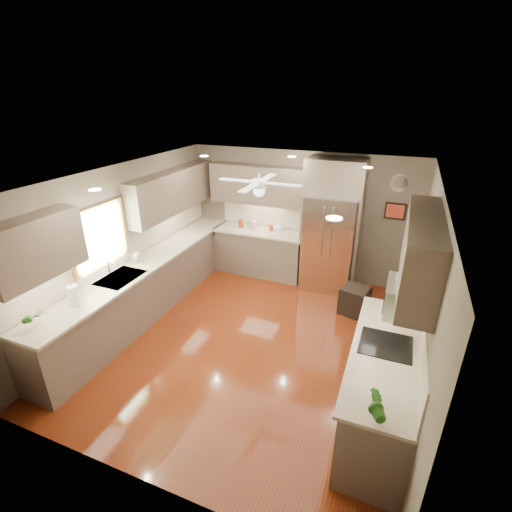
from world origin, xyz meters
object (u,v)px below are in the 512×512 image
Objects in this scene: canister_a at (241,223)px; canister_d at (271,228)px; microwave at (405,299)px; paper_towel at (74,296)px; soap_bottle at (137,256)px; canister_b at (249,225)px; bowl at (277,231)px; potted_plant_right at (378,406)px; stool at (354,300)px; potted_plant_left at (36,316)px; refrigerator at (331,228)px; canister_c at (254,225)px.

canister_a is 1.37× the size of canister_d.
paper_towel is (-3.95, -0.81, -0.40)m from microwave.
canister_a is 2.34m from soap_bottle.
microwave is at bearing -47.84° from canister_d.
bowl is (0.61, 0.01, -0.04)m from canister_b.
canister_b is 0.75× the size of soap_bottle.
stool is at bearing 100.12° from potted_plant_right.
canister_a is 0.54× the size of potted_plant_left.
soap_bottle is 3.46m from refrigerator.
paper_towel reaches higher than canister_a.
paper_towel is at bearing 173.68° from potted_plant_right.
canister_c is (0.12, 0.00, 0.02)m from canister_b.
microwave reaches higher than canister_c.
microwave is at bearing -41.09° from canister_a.
soap_bottle is at bearing 154.94° from potted_plant_right.
canister_d is at bearing 70.70° from potted_plant_left.
potted_plant_left is (-1.45, -4.14, 0.09)m from canister_d.
paper_towel reaches higher than potted_plant_right.
microwave is (3.18, -2.77, 0.46)m from canister_a.
canister_a is at bearing 179.64° from canister_b.
refrigerator is 4.45× the size of microwave.
canister_c is at bearing 158.59° from stool.
canister_c is 0.55× the size of potted_plant_left.
potted_plant_left is at bearing -105.00° from canister_c.
canister_d is 3.81m from microwave.
potted_plant_right is at bearing -59.12° from canister_d.
potted_plant_right is at bearing -25.06° from soap_bottle.
potted_plant_left is 0.92× the size of paper_towel.
refrigerator reaches higher than microwave.
bowl reaches higher than stool.
soap_bottle reaches higher than canister_b.
canister_d is (0.47, 0.03, -0.01)m from canister_b.
paper_towel is at bearing -104.74° from canister_b.
potted_plant_right is 3.31m from stool.
canister_c is at bearing 75.00° from potted_plant_left.
bowl is at bearing 152.95° from stool.
canister_b is 0.27× the size of microwave.
canister_a is 0.30× the size of microwave.
potted_plant_left is 0.12× the size of refrigerator.
potted_plant_left reaches higher than stool.
canister_b reaches higher than bowl.
soap_bottle is (-0.90, -2.16, 0.02)m from canister_a.
microwave is (4.08, -0.61, 0.44)m from soap_bottle.
soap_bottle is at bearing -116.40° from canister_b.
paper_towel is at bearing -102.07° from canister_a.
soap_bottle is 0.66× the size of potted_plant_left.
potted_plant_right is 0.12× the size of refrigerator.
microwave is 4.05m from paper_towel.
soap_bottle is 4.37m from potted_plant_right.
potted_plant_right is at bearing -52.66° from canister_a.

